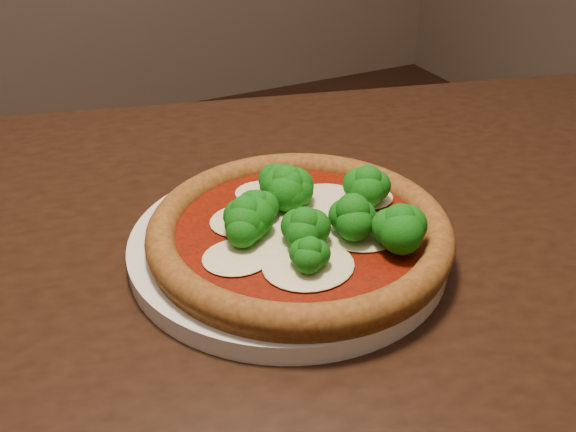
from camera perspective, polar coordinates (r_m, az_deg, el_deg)
name	(u,v)px	position (r m, az deg, el deg)	size (l,w,h in m)	color
dining_table	(229,345)	(0.64, -5.30, -11.38)	(1.41, 1.08, 0.75)	black
plate	(288,245)	(0.59, 0.00, -2.57)	(0.29, 0.29, 0.02)	silver
pizza	(302,224)	(0.57, 1.21, -0.74)	(0.27, 0.27, 0.06)	brown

